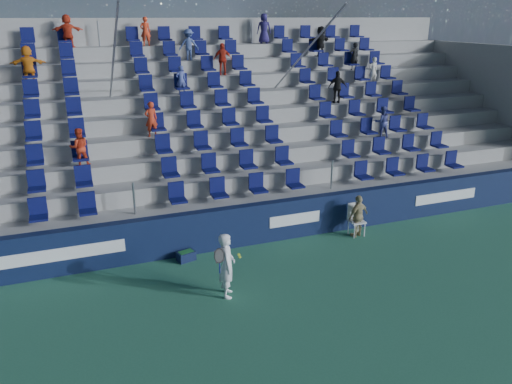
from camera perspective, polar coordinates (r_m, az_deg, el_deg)
ground at (r=12.04m, az=3.91°, el=-11.99°), size 70.00×70.00×0.00m
sponsor_wall at (r=14.36m, az=-1.23°, el=-3.80°), size 24.00×0.32×1.20m
grandstand at (r=18.54m, az=-6.59°, el=6.47°), size 24.00×8.17×6.63m
tennis_player at (r=11.75m, az=-3.35°, el=-8.34°), size 0.69×0.67×1.59m
line_judge_chair at (r=15.33m, az=11.28°, el=-2.79°), size 0.44×0.45×0.99m
line_judge at (r=15.18m, az=11.60°, el=-2.69°), size 0.82×0.52×1.30m
ball_bin at (r=13.75m, az=-8.00°, el=-7.20°), size 0.54×0.42×0.27m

